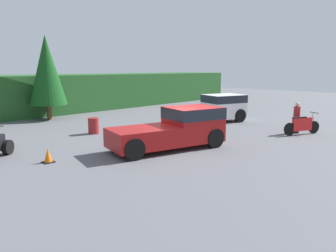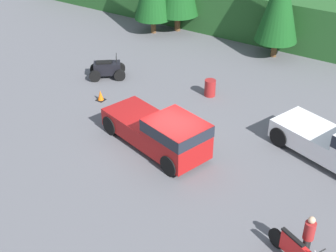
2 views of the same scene
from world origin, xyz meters
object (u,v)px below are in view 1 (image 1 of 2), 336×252
Objects in this scene: pickup_truck_red at (177,127)px; steel_barrel at (93,126)px; rider_person at (297,116)px; dirt_bike at (302,125)px; traffic_cone at (48,156)px; pickup_truck_second at (212,108)px.

steel_barrel is (-0.76, 5.54, -0.52)m from pickup_truck_red.
steel_barrel is at bearing 144.10° from rider_person.
traffic_cone is at bearing -176.61° from dirt_bike.
traffic_cone is at bearing -156.37° from pickup_truck_second.
rider_person is at bearing -45.38° from steel_barrel.
dirt_bike is 0.63m from rider_person.
pickup_truck_red reaches higher than traffic_cone.
steel_barrel is at bearing 38.70° from traffic_cone.
pickup_truck_second is 10.66× the size of traffic_cone.
steel_barrel is at bearing 157.89° from dirt_bike.
pickup_truck_red is 0.94× the size of pickup_truck_second.
pickup_truck_second reaches higher than traffic_cone.
pickup_truck_red is at bearing -177.23° from dirt_bike.
steel_barrel is (-7.68, 2.46, -0.52)m from pickup_truck_second.
dirt_bike is (6.97, -2.90, -0.47)m from pickup_truck_red.
pickup_truck_red is at bearing -137.45° from pickup_truck_second.
pickup_truck_red reaches higher than steel_barrel.
traffic_cone is at bearing 174.20° from pickup_truck_red.
pickup_truck_red reaches higher than dirt_bike.
pickup_truck_second is 5.58m from rider_person.
pickup_truck_red reaches higher than rider_person.
rider_person is 11.30m from steel_barrel.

